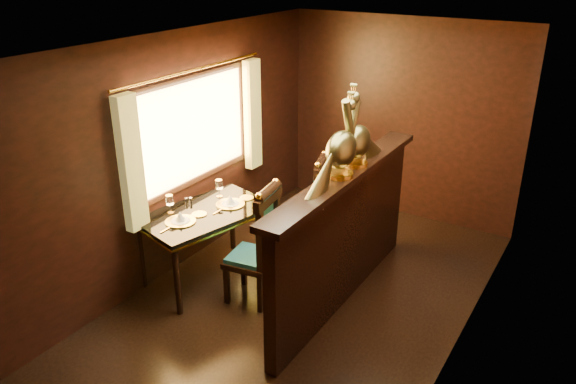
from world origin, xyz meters
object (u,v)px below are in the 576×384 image
at_px(dining_table, 205,218).
at_px(chair_left, 261,242).
at_px(chair_right, 314,206).
at_px(peacock_left, 342,134).
at_px(peacock_right, 358,127).

height_order(dining_table, chair_left, chair_left).
distance_m(dining_table, chair_left, 0.72).
xyz_separation_m(chair_left, chair_right, (0.01, 1.00, -0.01)).
bearing_deg(peacock_left, chair_right, 132.69).
xyz_separation_m(peacock_left, peacock_right, (0.00, 0.32, -0.03)).
bearing_deg(peacock_left, peacock_right, 90.00).
bearing_deg(chair_right, peacock_right, -47.57).
bearing_deg(dining_table, chair_left, 10.66).
distance_m(peacock_left, peacock_right, 0.33).
distance_m(chair_right, peacock_right, 1.33).
bearing_deg(chair_left, dining_table, 167.58).
bearing_deg(dining_table, peacock_left, 24.65).
bearing_deg(peacock_right, chair_left, -136.75).
bearing_deg(chair_left, chair_right, 81.07).
height_order(chair_right, peacock_right, peacock_right).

